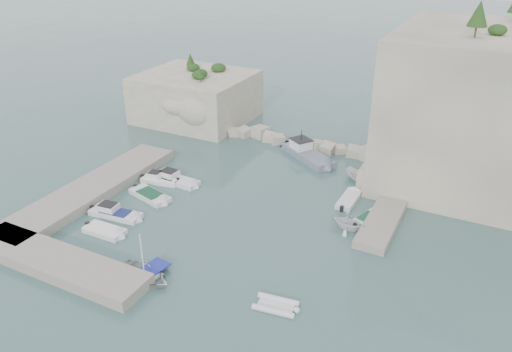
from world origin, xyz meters
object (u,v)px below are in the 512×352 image
at_px(motorboat_b, 161,183).
at_px(work_boat, 308,158).
at_px(motorboat_c, 150,197).
at_px(tender_east_c, 349,201).
at_px(motorboat_d, 116,216).
at_px(motorboat_a, 176,182).
at_px(motorboat_e, 105,233).
at_px(tender_east_d, 358,182).
at_px(tender_east_a, 348,229).
at_px(inflatable_dinghy, 276,307).
at_px(rowboat, 145,279).
at_px(tender_east_b, 367,221).

xyz_separation_m(motorboat_b, work_boat, (12.82, 14.18, 0.00)).
relative_size(motorboat_c, tender_east_c, 1.11).
distance_m(motorboat_d, tender_east_c, 24.75).
relative_size(motorboat_a, tender_east_c, 1.29).
xyz_separation_m(motorboat_e, tender_east_d, (18.78, 21.93, 0.00)).
height_order(tender_east_a, tender_east_c, tender_east_a).
bearing_deg(tender_east_d, motorboat_a, 146.63).
xyz_separation_m(inflatable_dinghy, tender_east_a, (1.53, 13.49, 0.00)).
xyz_separation_m(motorboat_a, work_boat, (11.32, 13.28, 0.00)).
bearing_deg(rowboat, motorboat_b, 40.45).
bearing_deg(tender_east_b, motorboat_c, 123.39).
relative_size(motorboat_c, motorboat_e, 1.24).
bearing_deg(motorboat_e, tender_east_a, 28.27).
bearing_deg(rowboat, motorboat_d, 61.06).
xyz_separation_m(motorboat_a, motorboat_e, (0.22, -12.10, 0.00)).
distance_m(rowboat, tender_east_d, 27.99).
bearing_deg(work_boat, tender_east_d, 8.81).
xyz_separation_m(motorboat_d, work_boat, (12.28, 22.44, 0.00)).
xyz_separation_m(inflatable_dinghy, tender_east_d, (-0.52, 23.91, 0.00)).
bearing_deg(tender_east_d, motorboat_e, 168.68).
distance_m(rowboat, work_boat, 29.42).
bearing_deg(motorboat_c, motorboat_d, -82.12).
relative_size(motorboat_c, motorboat_d, 0.92).
height_order(motorboat_c, tender_east_b, same).
bearing_deg(rowboat, tender_east_b, -31.02).
distance_m(motorboat_c, motorboat_e, 7.78).
relative_size(motorboat_b, tender_east_d, 1.22).
bearing_deg(tender_east_b, rowboat, 159.77).
xyz_separation_m(motorboat_c, motorboat_d, (-0.64, -4.83, 0.00)).
bearing_deg(tender_east_d, rowboat, -173.53).
xyz_separation_m(motorboat_e, tender_east_a, (20.83, 11.51, 0.00)).
relative_size(motorboat_d, tender_east_d, 1.54).
height_order(motorboat_e, work_boat, work_boat).
bearing_deg(inflatable_dinghy, motorboat_e, 166.78).
bearing_deg(tender_east_c, tender_east_a, -163.08).
distance_m(rowboat, tender_east_a, 20.07).
bearing_deg(inflatable_dinghy, tender_east_c, 82.77).
distance_m(motorboat_e, tender_east_a, 23.80).
distance_m(motorboat_a, tender_east_b, 22.40).
xyz_separation_m(motorboat_e, work_boat, (11.10, 25.38, 0.00)).
bearing_deg(work_boat, motorboat_d, -85.73).
height_order(tender_east_a, tender_east_d, tender_east_a).
relative_size(motorboat_e, work_boat, 0.50).
bearing_deg(motorboat_a, tender_east_c, 17.83).
bearing_deg(tender_east_c, inflatable_dinghy, -179.24).
distance_m(motorboat_a, motorboat_c, 4.34).
distance_m(rowboat, tender_east_b, 22.61).
distance_m(tender_east_c, tender_east_d, 5.06).
height_order(rowboat, work_boat, work_boat).
bearing_deg(inflatable_dinghy, tender_east_b, 72.49).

